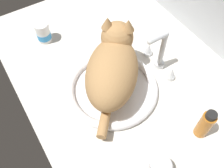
# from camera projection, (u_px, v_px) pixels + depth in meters

# --- Properties ---
(countertop) EXTENTS (1.20, 0.76, 0.03)m
(countertop) POSITION_uv_depth(u_px,v_px,m) (126.00, 80.00, 0.97)
(countertop) COLOR silver
(countertop) RESTS_ON ground
(backsplash_wall) EXTENTS (1.20, 0.02, 0.44)m
(backsplash_wall) POSITION_uv_depth(u_px,v_px,m) (217.00, 1.00, 0.92)
(backsplash_wall) COLOR #B2B7BC
(backsplash_wall) RESTS_ON ground
(sink_basin) EXTENTS (0.34, 0.34, 0.03)m
(sink_basin) POSITION_uv_depth(u_px,v_px,m) (112.00, 88.00, 0.91)
(sink_basin) COLOR white
(sink_basin) RESTS_ON countertop
(faucet) EXTENTS (0.17, 0.10, 0.18)m
(faucet) POSITION_uv_depth(u_px,v_px,m) (160.00, 55.00, 0.93)
(faucet) COLOR silver
(faucet) RESTS_ON countertop
(cat) EXTENTS (0.34, 0.33, 0.21)m
(cat) POSITION_uv_depth(u_px,v_px,m) (113.00, 65.00, 0.84)
(cat) COLOR tan
(cat) RESTS_ON sink_basin
(pill_bottle) EXTENTS (0.06, 0.06, 0.09)m
(pill_bottle) POSITION_uv_depth(u_px,v_px,m) (43.00, 33.00, 1.03)
(pill_bottle) COLOR white
(pill_bottle) RESTS_ON countertop
(amber_bottle) EXTENTS (0.04, 0.04, 0.13)m
(amber_bottle) POSITION_uv_depth(u_px,v_px,m) (205.00, 124.00, 0.78)
(amber_bottle) COLOR #B2661E
(amber_bottle) RESTS_ON countertop
(metal_jar) EXTENTS (0.06, 0.06, 0.06)m
(metal_jar) POSITION_uv_depth(u_px,v_px,m) (160.00, 168.00, 0.73)
(metal_jar) COLOR #B2B5BA
(metal_jar) RESTS_ON countertop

